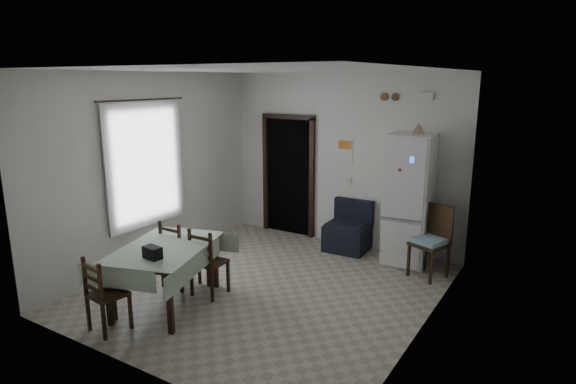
# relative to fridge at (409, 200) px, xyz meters

# --- Properties ---
(ground) EXTENTS (4.50, 4.50, 0.00)m
(ground) POSITION_rel_fridge_xyz_m (-1.29, -1.93, -1.00)
(ground) COLOR #A59D87
(ground) RESTS_ON ground
(ceiling) EXTENTS (4.20, 4.50, 0.02)m
(ceiling) POSITION_rel_fridge_xyz_m (-1.29, -1.93, 1.90)
(ceiling) COLOR white
(ceiling) RESTS_ON ground
(wall_back) EXTENTS (4.20, 0.02, 2.90)m
(wall_back) POSITION_rel_fridge_xyz_m (-1.29, 0.32, 0.45)
(wall_back) COLOR silver
(wall_back) RESTS_ON ground
(wall_front) EXTENTS (4.20, 0.02, 2.90)m
(wall_front) POSITION_rel_fridge_xyz_m (-1.29, -4.18, 0.45)
(wall_front) COLOR silver
(wall_front) RESTS_ON ground
(wall_left) EXTENTS (0.02, 4.50, 2.90)m
(wall_left) POSITION_rel_fridge_xyz_m (-3.39, -1.93, 0.45)
(wall_left) COLOR silver
(wall_left) RESTS_ON ground
(wall_right) EXTENTS (0.02, 4.50, 2.90)m
(wall_right) POSITION_rel_fridge_xyz_m (0.81, -1.93, 0.45)
(wall_right) COLOR silver
(wall_right) RESTS_ON ground
(doorway) EXTENTS (1.06, 0.52, 2.22)m
(doorway) POSITION_rel_fridge_xyz_m (-2.34, 0.52, 0.06)
(doorway) COLOR black
(doorway) RESTS_ON ground
(window_recess) EXTENTS (0.10, 1.20, 1.60)m
(window_recess) POSITION_rel_fridge_xyz_m (-3.44, -2.13, 0.55)
(window_recess) COLOR silver
(window_recess) RESTS_ON ground
(curtain) EXTENTS (0.02, 1.45, 1.85)m
(curtain) POSITION_rel_fridge_xyz_m (-3.33, -2.13, 0.55)
(curtain) COLOR silver
(curtain) RESTS_ON ground
(curtain_rod) EXTENTS (0.02, 1.60, 0.02)m
(curtain_rod) POSITION_rel_fridge_xyz_m (-3.32, -2.13, 1.50)
(curtain_rod) COLOR black
(curtain_rod) RESTS_ON ground
(calendar) EXTENTS (0.28, 0.02, 0.40)m
(calendar) POSITION_rel_fridge_xyz_m (-1.24, 0.31, 0.62)
(calendar) COLOR white
(calendar) RESTS_ON ground
(calendar_image) EXTENTS (0.24, 0.01, 0.14)m
(calendar_image) POSITION_rel_fridge_xyz_m (-1.24, 0.30, 0.72)
(calendar_image) COLOR orange
(calendar_image) RESTS_ON ground
(light_switch) EXTENTS (0.08, 0.02, 0.12)m
(light_switch) POSITION_rel_fridge_xyz_m (-1.14, 0.31, 0.10)
(light_switch) COLOR beige
(light_switch) RESTS_ON ground
(vent_left) EXTENTS (0.12, 0.03, 0.12)m
(vent_left) POSITION_rel_fridge_xyz_m (-0.59, 0.30, 1.52)
(vent_left) COLOR #523A21
(vent_left) RESTS_ON ground
(vent_right) EXTENTS (0.12, 0.03, 0.12)m
(vent_right) POSITION_rel_fridge_xyz_m (-0.41, 0.30, 1.52)
(vent_right) COLOR #523A21
(vent_right) RESTS_ON ground
(emergency_light) EXTENTS (0.25, 0.07, 0.09)m
(emergency_light) POSITION_rel_fridge_xyz_m (0.06, 0.28, 1.55)
(emergency_light) COLOR white
(emergency_light) RESTS_ON ground
(fridge) EXTENTS (0.68, 0.68, 2.00)m
(fridge) POSITION_rel_fridge_xyz_m (0.00, 0.00, 0.00)
(fridge) COLOR silver
(fridge) RESTS_ON ground
(tan_cone) EXTENTS (0.21, 0.21, 0.16)m
(tan_cone) POSITION_rel_fridge_xyz_m (0.06, 0.03, 1.08)
(tan_cone) COLOR tan
(tan_cone) RESTS_ON fridge
(navy_seat) EXTENTS (0.70, 0.68, 0.82)m
(navy_seat) POSITION_rel_fridge_xyz_m (-1.01, 0.00, -0.59)
(navy_seat) COLOR black
(navy_seat) RESTS_ON ground
(corner_chair) EXTENTS (0.58, 0.58, 1.04)m
(corner_chair) POSITION_rel_fridge_xyz_m (0.45, -0.41, -0.48)
(corner_chair) COLOR black
(corner_chair) RESTS_ON ground
(dining_table) EXTENTS (1.37, 1.71, 0.77)m
(dining_table) POSITION_rel_fridge_xyz_m (-2.10, -3.01, -0.61)
(dining_table) COLOR #A8BCA0
(dining_table) RESTS_ON ground
(black_bag) EXTENTS (0.23, 0.16, 0.14)m
(black_bag) POSITION_rel_fridge_xyz_m (-1.92, -3.38, -0.15)
(black_bag) COLOR black
(black_bag) RESTS_ON dining_table
(dining_chair_far_left) EXTENTS (0.41, 0.41, 0.95)m
(dining_chair_far_left) POSITION_rel_fridge_xyz_m (-2.36, -2.49, -0.53)
(dining_chair_far_left) COLOR black
(dining_chair_far_left) RESTS_ON ground
(dining_chair_far_right) EXTENTS (0.41, 0.41, 0.92)m
(dining_chair_far_right) POSITION_rel_fridge_xyz_m (-1.85, -2.49, -0.54)
(dining_chair_far_right) COLOR black
(dining_chair_far_right) RESTS_ON ground
(dining_chair_near_head) EXTENTS (0.43, 0.43, 0.89)m
(dining_chair_near_head) POSITION_rel_fridge_xyz_m (-2.20, -3.81, -0.56)
(dining_chair_near_head) COLOR black
(dining_chair_near_head) RESTS_ON ground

